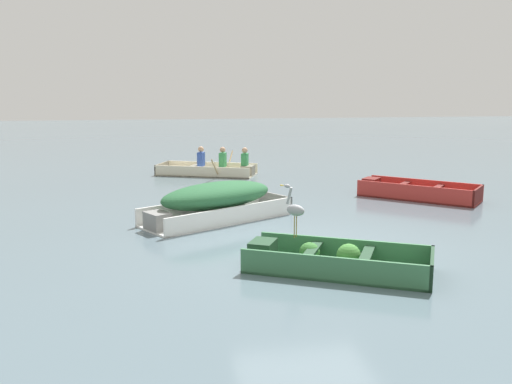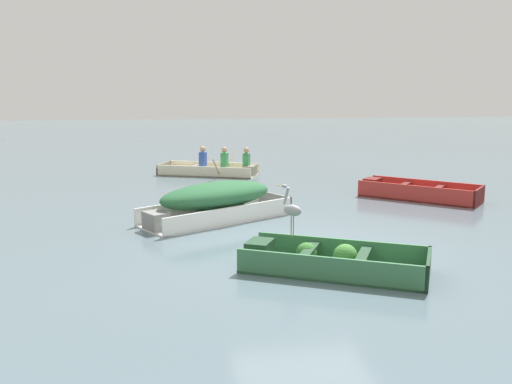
# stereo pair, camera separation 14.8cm
# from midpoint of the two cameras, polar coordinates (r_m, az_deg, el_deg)

# --- Properties ---
(ground_plane) EXTENTS (80.00, 80.00, 0.00)m
(ground_plane) POSITION_cam_midpoint_polar(r_m,az_deg,el_deg) (9.98, 4.91, -5.64)
(ground_plane) COLOR slate
(dinghy_green_foreground) EXTENTS (2.96, 2.24, 0.41)m
(dinghy_green_foreground) POSITION_cam_midpoint_polar(r_m,az_deg,el_deg) (8.84, 6.93, -6.81)
(dinghy_green_foreground) COLOR #387047
(dinghy_green_foreground) RESTS_ON ground
(skiff_white_near_moored) EXTENTS (3.37, 2.63, 0.81)m
(skiff_white_near_moored) POSITION_cam_midpoint_polar(r_m,az_deg,el_deg) (11.91, -4.36, -0.70)
(skiff_white_near_moored) COLOR white
(skiff_white_near_moored) RESTS_ON ground
(skiff_red_mid_moored) EXTENTS (2.83, 2.69, 0.41)m
(skiff_red_mid_moored) POSITION_cam_midpoint_polar(r_m,az_deg,el_deg) (14.88, 15.16, -0.01)
(skiff_red_mid_moored) COLOR #AD2D28
(skiff_red_mid_moored) RESTS_ON ground
(rowboat_cream_with_crew) EXTENTS (3.28, 2.46, 0.90)m
(rowboat_cream_with_crew) POSITION_cam_midpoint_polar(r_m,az_deg,el_deg) (18.12, -4.53, 2.34)
(rowboat_cream_with_crew) COLOR beige
(rowboat_cream_with_crew) RESTS_ON ground
(heron_on_dinghy) EXTENTS (0.37, 0.38, 0.84)m
(heron_on_dinghy) POSITION_cam_midpoint_polar(r_m,az_deg,el_deg) (8.98, 3.43, -1.66)
(heron_on_dinghy) COLOR olive
(heron_on_dinghy) RESTS_ON dinghy_green_foreground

